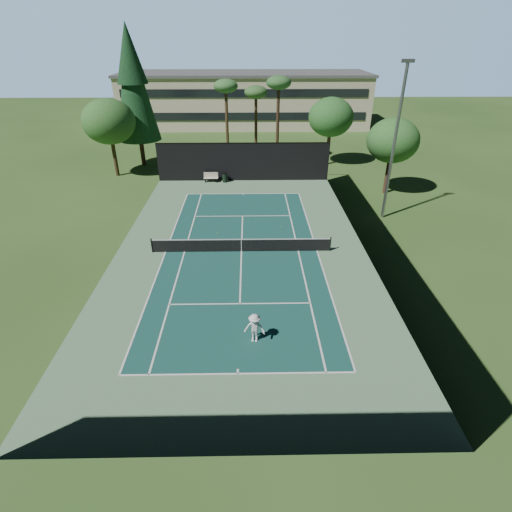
{
  "coord_description": "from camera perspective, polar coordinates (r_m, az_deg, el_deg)",
  "views": [
    {
      "loc": [
        0.61,
        -25.36,
        13.8
      ],
      "look_at": [
        1.0,
        -3.0,
        1.3
      ],
      "focal_mm": 28.0,
      "sensor_mm": 36.0,
      "label": 1
    }
  ],
  "objects": [
    {
      "name": "decid_tree_c",
      "position": [
        46.45,
        -20.3,
        17.56
      ],
      "size": [
        5.44,
        5.44,
        8.09
      ],
      "color": "#49351F",
      "rests_on": "ground"
    },
    {
      "name": "decid_tree_a",
      "position": [
        49.0,
        10.64,
        18.9
      ],
      "size": [
        5.12,
        5.12,
        7.62
      ],
      "color": "#482F1F",
      "rests_on": "ground"
    },
    {
      "name": "light_pole",
      "position": [
        34.16,
        19.21,
        15.25
      ],
      "size": [
        0.9,
        0.25,
        12.22
      ],
      "color": "gray",
      "rests_on": "ground"
    },
    {
      "name": "park_bench",
      "position": [
        43.22,
        -6.46,
        11.17
      ],
      "size": [
        1.5,
        0.45,
        1.02
      ],
      "color": "beige",
      "rests_on": "ground"
    },
    {
      "name": "fence",
      "position": [
        28.03,
        -2.16,
        4.31
      ],
      "size": [
        18.04,
        32.05,
        4.03
      ],
      "color": "black",
      "rests_on": "ground"
    },
    {
      "name": "ground",
      "position": [
        28.87,
        -2.09,
        0.64
      ],
      "size": [
        160.0,
        160.0,
        0.0
      ],
      "primitive_type": "plane",
      "color": "#315620",
      "rests_on": "ground"
    },
    {
      "name": "player",
      "position": [
        20.39,
        -0.21,
        -10.28
      ],
      "size": [
        1.17,
        0.79,
        1.67
      ],
      "primitive_type": "imported",
      "rotation": [
        0.0,
        0.0,
        -0.17
      ],
      "color": "white",
      "rests_on": "ground"
    },
    {
      "name": "palm_c",
      "position": [
        48.75,
        3.25,
        23.05
      ],
      "size": [
        2.8,
        2.8,
        9.77
      ],
      "color": "#40291B",
      "rests_on": "ground"
    },
    {
      "name": "tennis_ball_a",
      "position": [
        21.97,
        -17.34,
        -11.2
      ],
      "size": [
        0.07,
        0.07,
        0.07
      ],
      "primitive_type": "sphere",
      "color": "yellow",
      "rests_on": "ground"
    },
    {
      "name": "pine_tree",
      "position": [
        49.19,
        -17.27,
        23.09
      ],
      "size": [
        4.8,
        4.8,
        15.0
      ],
      "color": "#462C1E",
      "rests_on": "ground"
    },
    {
      "name": "campus_building",
      "position": [
        71.98,
        -1.59,
        21.54
      ],
      "size": [
        40.5,
        12.5,
        8.3
      ],
      "color": "beige",
      "rests_on": "ground"
    },
    {
      "name": "court_surface",
      "position": [
        28.87,
        -2.09,
        0.66
      ],
      "size": [
        10.97,
        23.77,
        0.01
      ],
      "primitive_type": "cube",
      "color": "#174A42",
      "rests_on": "ground"
    },
    {
      "name": "tennis_ball_b",
      "position": [
        31.72,
        -5.56,
        3.33
      ],
      "size": [
        0.06,
        0.06,
        0.06
      ],
      "primitive_type": "sphere",
      "color": "#CBE734",
      "rests_on": "ground"
    },
    {
      "name": "apron_slab",
      "position": [
        28.87,
        -2.09,
        0.64
      ],
      "size": [
        18.0,
        32.0,
        0.01
      ],
      "primitive_type": "cube",
      "color": "#5F8860",
      "rests_on": "ground"
    },
    {
      "name": "tennis_ball_d",
      "position": [
        31.8,
        -12.59,
        2.82
      ],
      "size": [
        0.07,
        0.07,
        0.07
      ],
      "primitive_type": "sphere",
      "color": "yellow",
      "rests_on": "ground"
    },
    {
      "name": "tennis_net",
      "position": [
        28.61,
        -2.11,
        1.62
      ],
      "size": [
        12.9,
        0.1,
        1.1
      ],
      "color": "black",
      "rests_on": "ground"
    },
    {
      "name": "trash_bin",
      "position": [
        43.04,
        -4.47,
        11.09
      ],
      "size": [
        0.56,
        0.56,
        0.95
      ],
      "color": "black",
      "rests_on": "ground"
    },
    {
      "name": "tennis_ball_c",
      "position": [
        32.64,
        3.57,
        4.2
      ],
      "size": [
        0.06,
        0.06,
        0.06
      ],
      "primitive_type": "sphere",
      "color": "#B9D330",
      "rests_on": "ground"
    },
    {
      "name": "decid_tree_b",
      "position": [
        40.63,
        18.97,
        15.31
      ],
      "size": [
        4.8,
        4.8,
        7.14
      ],
      "color": "#4B3220",
      "rests_on": "ground"
    },
    {
      "name": "palm_a",
      "position": [
        49.74,
        -4.34,
        22.66
      ],
      "size": [
        2.8,
        2.8,
        9.32
      ],
      "color": "#4D3721",
      "rests_on": "ground"
    },
    {
      "name": "palm_b",
      "position": [
        51.77,
        -0.01,
        22.06
      ],
      "size": [
        2.8,
        2.8,
        8.42
      ],
      "color": "#472F1E",
      "rests_on": "ground"
    },
    {
      "name": "court_lines",
      "position": [
        28.87,
        -2.09,
        0.67
      ],
      "size": [
        11.07,
        23.87,
        0.01
      ],
      "color": "white",
      "rests_on": "ground"
    }
  ]
}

